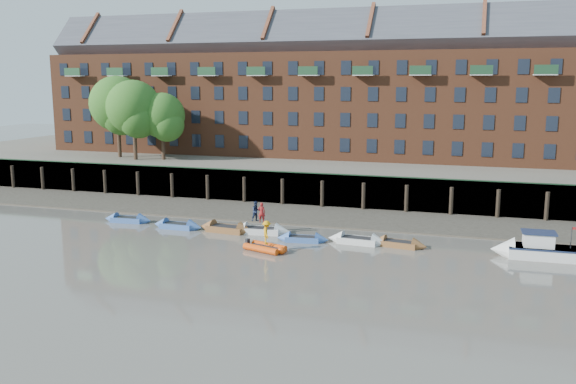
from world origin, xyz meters
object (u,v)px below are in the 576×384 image
at_px(rowboat_4, 303,239).
at_px(rowboat_5, 358,240).
at_px(rowboat_3, 261,231).
at_px(rowboat_2, 226,229).
at_px(rowboat_0, 128,220).
at_px(person_rower_a, 262,212).
at_px(motor_launch, 529,249).
at_px(rib_tender, 266,248).
at_px(person_rib_crew, 267,232).
at_px(person_rower_b, 256,211).
at_px(rowboat_6, 399,244).
at_px(rowboat_1, 178,226).

relative_size(rowboat_4, rowboat_5, 0.87).
relative_size(rowboat_3, rowboat_5, 1.05).
relative_size(rowboat_3, rowboat_4, 1.20).
distance_m(rowboat_2, rowboat_4, 6.78).
bearing_deg(rowboat_0, rowboat_5, -7.35).
bearing_deg(person_rower_a, motor_launch, 169.52).
bearing_deg(rib_tender, person_rib_crew, 30.39).
bearing_deg(person_rower_b, rowboat_6, -48.12).
height_order(rowboat_1, person_rower_b, person_rower_b).
bearing_deg(person_rib_crew, rowboat_1, 42.44).
bearing_deg(rowboat_0, rowboat_4, -10.51).
xyz_separation_m(rib_tender, person_rower_a, (-1.98, 4.58, 1.51)).
bearing_deg(rowboat_1, motor_launch, 0.64).
height_order(rowboat_0, rowboat_5, rowboat_5).
relative_size(rowboat_6, motor_launch, 0.74).
distance_m(rowboat_5, rowboat_6, 3.07).
xyz_separation_m(rowboat_1, rib_tender, (9.24, -4.26, 0.02)).
height_order(rowboat_5, rib_tender, rowboat_5).
relative_size(rowboat_0, person_rib_crew, 2.57).
height_order(rowboat_2, rib_tender, rowboat_2).
distance_m(motor_launch, person_rower_b, 20.40).
bearing_deg(rowboat_3, rowboat_0, 173.21).
relative_size(rowboat_1, person_rower_a, 2.73).
xyz_separation_m(rowboat_0, person_rower_a, (12.44, -0.49, 1.53)).
height_order(rowboat_2, person_rower_a, person_rower_a).
distance_m(rowboat_3, person_rower_b, 1.58).
distance_m(rowboat_6, rib_tender, 9.78).
relative_size(rowboat_5, rib_tender, 1.43).
bearing_deg(rowboat_2, rowboat_1, -172.74).
bearing_deg(person_rower_a, rowboat_2, -4.11).
distance_m(rowboat_5, person_rower_a, 8.02).
distance_m(rowboat_3, rib_tender, 5.10).
bearing_deg(rowboat_6, rowboat_0, -174.00).
distance_m(rowboat_0, rowboat_1, 5.25).
bearing_deg(motor_launch, rowboat_0, -3.74).
relative_size(motor_launch, person_rower_a, 3.61).
bearing_deg(rowboat_0, person_rib_crew, -23.55).
height_order(rowboat_2, person_rower_b, person_rower_b).
relative_size(rowboat_1, rowboat_6, 1.02).
xyz_separation_m(rowboat_3, rowboat_5, (7.94, -0.70, -0.01)).
xyz_separation_m(person_rower_b, person_rib_crew, (2.54, -4.79, -0.39)).
bearing_deg(rowboat_4, rowboat_5, 2.72).
relative_size(rowboat_3, person_rower_b, 3.00).
xyz_separation_m(rowboat_4, person_rower_a, (-3.75, 1.29, 1.54)).
bearing_deg(rowboat_4, person_rib_crew, -124.70).
bearing_deg(rowboat_5, person_rower_b, 178.76).
distance_m(person_rower_a, person_rower_b, 0.58).
xyz_separation_m(rowboat_2, rowboat_3, (2.86, 0.30, -0.00)).
height_order(rowboat_4, person_rower_b, person_rower_b).
distance_m(rowboat_3, rowboat_4, 4.08).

